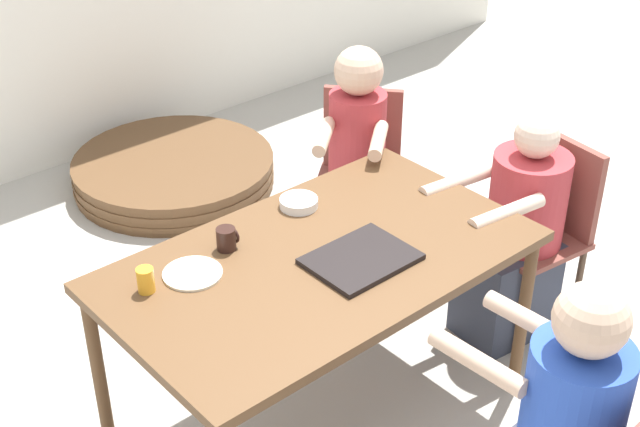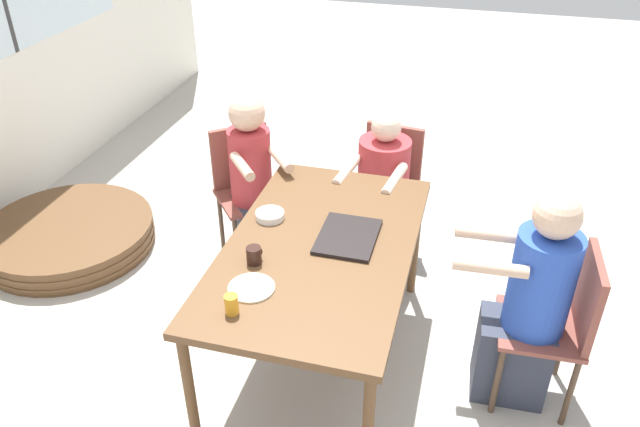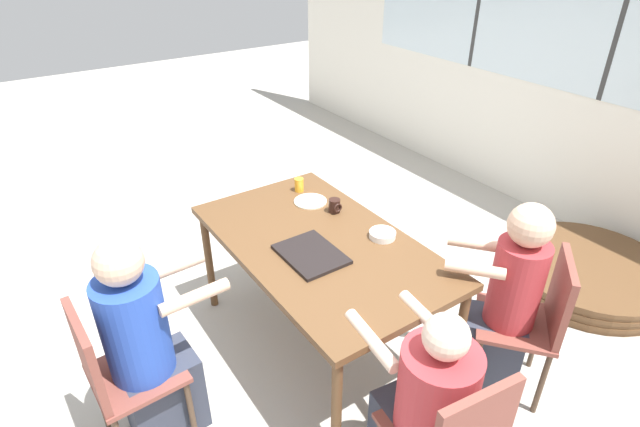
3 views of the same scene
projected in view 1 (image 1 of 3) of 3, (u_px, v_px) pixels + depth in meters
ground_plane at (320, 415)px, 3.60m from camera, size 16.00×16.00×0.00m
dining_table at (320, 271)px, 3.23m from camera, size 1.55×0.90×0.77m
chair_for_man_blue_shirt at (546, 218)px, 3.89m from camera, size 0.45×0.45×0.88m
chair_for_man_teal_shirt at (360, 163)px, 4.33m from camera, size 0.56×0.56×0.88m
person_man_blue_shirt at (516, 242)px, 3.84m from camera, size 0.64×0.40×1.06m
person_man_teal_shirt at (356, 174)px, 4.18m from camera, size 0.54×0.51×1.17m
food_tray_dark at (361, 259)px, 3.17m from camera, size 0.37×0.28×0.02m
coffee_mug at (227, 239)px, 3.22m from camera, size 0.08×0.07×0.09m
juice_glass at (146, 280)px, 3.00m from camera, size 0.06×0.06×0.09m
bowl_white_shallow at (299, 203)px, 3.48m from camera, size 0.15×0.15×0.04m
plate_tortillas at (193, 274)px, 3.10m from camera, size 0.21×0.21×0.01m
folded_table_stack at (174, 172)px, 5.16m from camera, size 1.16×1.16×0.18m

